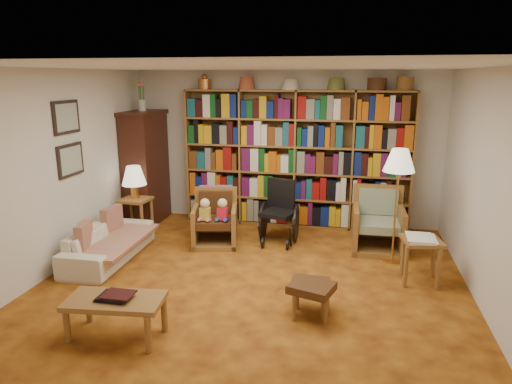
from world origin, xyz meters
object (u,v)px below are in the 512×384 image
(armchair_sage, at_px, (378,225))
(footstool_b, at_px, (312,290))
(side_table_papers, at_px, (421,247))
(armchair_leather, at_px, (217,221))
(coffee_table, at_px, (115,304))
(sofa, at_px, (109,243))
(wheelchair, at_px, (280,213))
(side_table_lamp, at_px, (136,207))
(footstool_a, at_px, (310,287))
(floor_lamp, at_px, (399,165))

(armchair_sage, distance_m, footstool_b, 2.27)
(armchair_sage, bearing_deg, side_table_papers, -67.29)
(armchair_leather, bearing_deg, coffee_table, -94.09)
(sofa, distance_m, wheelchair, 2.45)
(side_table_papers, xyz_separation_m, footstool_b, (-1.19, -1.07, -0.15))
(armchair_sage, relative_size, coffee_table, 0.93)
(side_table_lamp, bearing_deg, footstool_b, -34.33)
(armchair_leather, xyz_separation_m, footstool_b, (1.57, -1.88, -0.04))
(footstool_a, bearing_deg, footstool_b, -76.61)
(armchair_leather, bearing_deg, side_table_papers, -16.35)
(sofa, xyz_separation_m, coffee_table, (1.04, -1.71, 0.11))
(armchair_sage, distance_m, floor_lamp, 1.09)
(footstool_a, height_order, coffee_table, coffee_table)
(armchair_leather, distance_m, coffee_table, 2.65)
(footstool_b, bearing_deg, sofa, 161.20)
(footstool_b, bearing_deg, side_table_lamp, 145.67)
(armchair_sage, bearing_deg, footstool_a, -110.66)
(armchair_sage, distance_m, wheelchair, 1.42)
(side_table_papers, bearing_deg, armchair_sage, 112.71)
(sofa, height_order, armchair_sage, armchair_sage)
(armchair_sage, distance_m, side_table_papers, 1.17)
(sofa, relative_size, armchair_sage, 1.80)
(side_table_lamp, relative_size, wheelchair, 0.62)
(footstool_a, relative_size, coffee_table, 0.42)
(footstool_a, bearing_deg, side_table_papers, 38.48)
(wheelchair, bearing_deg, sofa, -150.45)
(side_table_lamp, bearing_deg, wheelchair, 4.54)
(side_table_lamp, bearing_deg, armchair_sage, 2.50)
(armchair_leather, relative_size, coffee_table, 0.86)
(side_table_lamp, xyz_separation_m, armchair_leather, (1.33, -0.10, -0.10))
(floor_lamp, bearing_deg, footstool_a, -121.12)
(side_table_papers, bearing_deg, sofa, -178.30)
(armchair_leather, bearing_deg, floor_lamp, -4.60)
(floor_lamp, bearing_deg, side_table_papers, -66.60)
(side_table_papers, relative_size, coffee_table, 0.61)
(armchair_sage, bearing_deg, coffee_table, -130.81)
(armchair_leather, distance_m, wheelchair, 0.94)
(footstool_a, bearing_deg, coffee_table, -153.52)
(armchair_sage, height_order, footstool_b, armchair_sage)
(floor_lamp, bearing_deg, armchair_sage, 111.79)
(armchair_sage, bearing_deg, sofa, -161.47)
(sofa, xyz_separation_m, wheelchair, (2.13, 1.21, 0.19))
(footstool_a, bearing_deg, side_table_lamp, 146.89)
(side_table_lamp, xyz_separation_m, wheelchair, (2.23, 0.18, -0.01))
(sofa, distance_m, armchair_leather, 1.55)
(side_table_lamp, xyz_separation_m, footstool_a, (2.88, -1.88, -0.16))
(side_table_lamp, relative_size, side_table_papers, 1.00)
(footstool_b, relative_size, coffee_table, 0.54)
(wheelchair, relative_size, side_table_papers, 1.61)
(footstool_b, bearing_deg, armchair_leather, 129.88)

